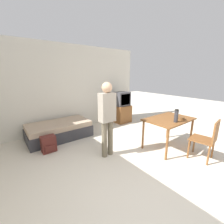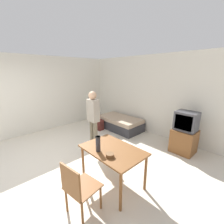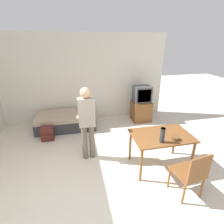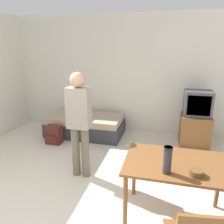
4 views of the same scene
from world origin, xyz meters
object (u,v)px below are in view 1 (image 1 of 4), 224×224
tv (122,108)px  mate_bowl (181,118)px  dining_table (169,122)px  wooden_chair (208,138)px  person_standing (107,115)px  backpack (49,144)px  daybed (59,130)px  thermos_flask (176,115)px

tv → mate_bowl: size_ratio=8.02×
dining_table → wooden_chair: 0.87m
person_standing → backpack: (-1.01, 0.98, -0.77)m
backpack → wooden_chair: bearing=-43.3°
tv → wooden_chair: (-0.31, -3.09, -0.02)m
wooden_chair → mate_bowl: bearing=87.8°
wooden_chair → backpack: (-2.57, 2.42, -0.32)m
dining_table → person_standing: (-1.42, 0.60, 0.30)m
daybed → dining_table: size_ratio=1.45×
dining_table → backpack: dining_table is taller
tv → person_standing: size_ratio=0.70×
dining_table → person_standing: size_ratio=0.72×
wooden_chair → person_standing: bearing=137.3°
daybed → thermos_flask: 3.14m
dining_table → person_standing: 1.57m
dining_table → backpack: bearing=147.0°
tv → thermos_flask: bearing=-102.9°
daybed → tv: tv is taller
thermos_flask → tv: bearing=77.1°
tv → backpack: size_ratio=2.95×
person_standing → tv: bearing=41.5°
dining_table → person_standing: bearing=157.2°
daybed → person_standing: size_ratio=1.04×
tv → backpack: bearing=-166.9°
daybed → thermos_flask: thermos_flask is taller
thermos_flask → mate_bowl: thermos_flask is taller
daybed → wooden_chair: wooden_chair is taller
daybed → thermos_flask: bearing=-53.4°
daybed → wooden_chair: size_ratio=1.91×
mate_bowl → dining_table: bearing=127.1°
wooden_chair → daybed: bearing=124.4°
wooden_chair → thermos_flask: (-0.27, 0.60, 0.40)m
wooden_chair → thermos_flask: 0.77m
thermos_flask → backpack: 3.02m
mate_bowl → thermos_flask: bearing=-174.8°
daybed → backpack: bearing=-126.5°
wooden_chair → backpack: size_ratio=2.30×
thermos_flask → mate_bowl: bearing=5.2°
wooden_chair → tv: bearing=84.3°
daybed → wooden_chair: 3.72m
tv → dining_table: size_ratio=0.97×
person_standing → thermos_flask: person_standing is taller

